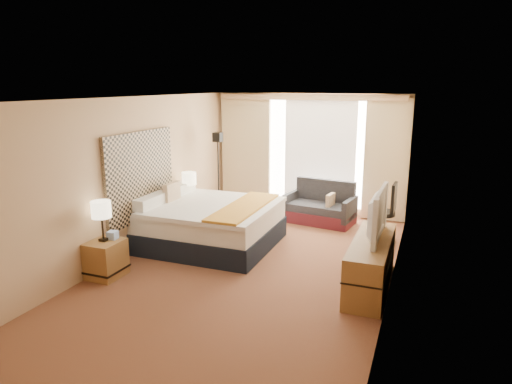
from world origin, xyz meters
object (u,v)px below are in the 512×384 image
(desk_chair, at_px, (385,215))
(nightstand_left, at_px, (106,259))
(nightstand_right, at_px, (189,215))
(media_dresser, at_px, (371,264))
(floor_lamp, at_px, (218,158))
(loveseat, at_px, (321,209))
(bed, at_px, (210,223))
(lamp_right, at_px, (189,179))
(lamp_left, at_px, (101,210))
(television, at_px, (371,213))

(desk_chair, bearing_deg, nightstand_left, -136.70)
(nightstand_right, relative_size, desk_chair, 0.51)
(media_dresser, relative_size, floor_lamp, 0.99)
(nightstand_left, distance_m, media_dresser, 3.85)
(media_dresser, bearing_deg, loveseat, 116.20)
(bed, height_order, loveseat, bed)
(lamp_right, bearing_deg, floor_lamp, 76.25)
(bed, bearing_deg, lamp_left, -115.03)
(floor_lamp, bearing_deg, nightstand_left, -94.13)
(nightstand_right, distance_m, floor_lamp, 1.34)
(floor_lamp, bearing_deg, media_dresser, -33.63)
(media_dresser, distance_m, lamp_right, 3.99)
(media_dresser, relative_size, television, 1.50)
(lamp_left, bearing_deg, media_dresser, 15.52)
(lamp_left, xyz_separation_m, television, (3.68, 1.15, 0.03))
(loveseat, relative_size, desk_chair, 1.36)
(loveseat, relative_size, floor_lamp, 0.80)
(nightstand_right, bearing_deg, lamp_right, -23.71)
(lamp_right, xyz_separation_m, television, (3.62, -1.32, 0.04))
(media_dresser, xyz_separation_m, bed, (-2.89, 0.75, 0.04))
(media_dresser, bearing_deg, floor_lamp, 146.37)
(desk_chair, height_order, television, television)
(lamp_right, distance_m, television, 3.85)
(loveseat, distance_m, lamp_left, 4.55)
(nightstand_left, distance_m, floor_lamp, 3.51)
(bed, bearing_deg, television, -12.67)
(lamp_left, xyz_separation_m, lamp_right, (0.06, 2.47, -0.01))
(loveseat, distance_m, television, 3.08)
(nightstand_left, xyz_separation_m, media_dresser, (3.70, 1.05, 0.07))
(media_dresser, distance_m, desk_chair, 2.10)
(television, bearing_deg, media_dresser, -155.91)
(nightstand_left, xyz_separation_m, lamp_left, (-0.03, 0.02, 0.74))
(media_dresser, bearing_deg, nightstand_left, -164.16)
(media_dresser, height_order, television, television)
(nightstand_right, bearing_deg, desk_chair, 9.98)
(bed, xyz_separation_m, lamp_left, (-0.84, -1.79, 0.63))
(nightstand_left, height_order, media_dresser, media_dresser)
(nightstand_right, height_order, floor_lamp, floor_lamp)
(floor_lamp, distance_m, lamp_right, 0.93)
(television, bearing_deg, lamp_right, 70.56)
(lamp_right, bearing_deg, lamp_left, -91.34)
(bed, distance_m, lamp_left, 2.07)
(loveseat, relative_size, lamp_right, 2.51)
(nightstand_left, relative_size, media_dresser, 0.31)
(floor_lamp, relative_size, lamp_right, 3.12)
(media_dresser, distance_m, bed, 2.99)
(nightstand_right, bearing_deg, lamp_left, -90.62)
(loveseat, xyz_separation_m, television, (1.32, -2.68, 0.76))
(nightstand_left, xyz_separation_m, desk_chair, (3.68, 3.15, 0.21))
(nightstand_left, height_order, nightstand_right, same)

